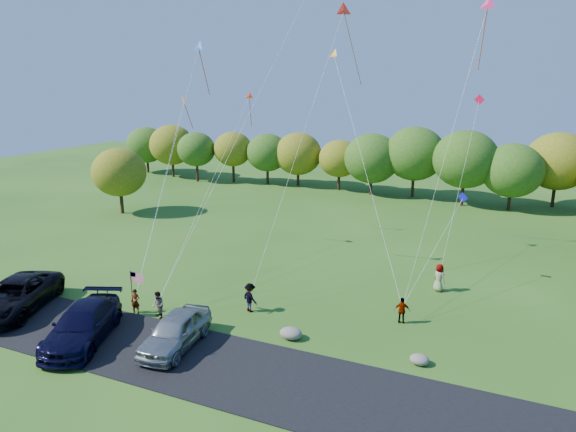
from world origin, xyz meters
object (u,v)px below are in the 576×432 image
flyer_a (135,301)px  trash_barrel (50,287)px  flyer_d (402,311)px  flyer_b (158,305)px  flyer_e (439,278)px  flyer_c (250,298)px  minivan_dark (15,296)px  minivan_navy (83,325)px  park_bench (39,278)px  minivan_silver (175,331)px

flyer_a → trash_barrel: flyer_a is taller
flyer_a → trash_barrel: bearing=166.6°
flyer_d → flyer_b: bearing=8.4°
flyer_e → flyer_c: bearing=75.4°
minivan_dark → flyer_b: minivan_dark is taller
minivan_navy → flyer_d: bearing=9.2°
flyer_b → flyer_c: bearing=67.1°
park_bench → minivan_navy: bearing=-32.1°
flyer_c → flyer_d: (8.80, 2.15, -0.12)m
flyer_e → trash_barrel: flyer_e is taller
minivan_silver → park_bench: 14.04m
flyer_a → park_bench: bearing=162.7°
minivan_navy → trash_barrel: size_ratio=7.23×
flyer_c → park_bench: size_ratio=1.00×
minivan_navy → minivan_silver: (4.94, 1.48, -0.04)m
flyer_d → trash_barrel: size_ratio=1.76×
flyer_d → flyer_e: flyer_e is taller
minivan_dark → flyer_e: 26.87m
flyer_a → trash_barrel: size_ratio=1.70×
minivan_navy → flyer_a: bearing=64.9°
flyer_d → flyer_e: 5.86m
flyer_a → flyer_b: (1.66, 0.02, 0.06)m
flyer_d → park_bench: size_ratio=0.87×
flyer_d → park_bench: flyer_d is taller
minivan_silver → flyer_a: (-4.70, 2.48, -0.20)m
minivan_silver → flyer_c: 5.70m
minivan_navy → park_bench: bearing=130.0°
flyer_a → flyer_e: (16.32, 10.88, 0.18)m
flyer_b → park_bench: bearing=-150.0°
minivan_navy → flyer_e: size_ratio=3.42×
flyer_c → flyer_d: bearing=-142.4°
flyer_d → trash_barrel: flyer_d is taller
flyer_b → park_bench: 10.65m
flyer_c → trash_barrel: flyer_c is taller
flyer_c → flyer_e: size_ratio=0.95×
minivan_silver → trash_barrel: size_ratio=5.93×
park_bench → minivan_silver: bearing=-17.1°
minivan_navy → park_bench: 9.92m
minivan_silver → flyer_c: bearing=67.9°
flyer_b → trash_barrel: 8.87m
flyer_b → flyer_d: flyer_b is taller
minivan_dark → minivan_silver: bearing=-19.0°
minivan_navy → flyer_d: (15.27, 9.11, -0.21)m
minivan_silver → park_bench: bearing=160.2°
minivan_silver → flyer_a: size_ratio=3.48×
minivan_navy → flyer_d: 17.79m
minivan_dark → flyer_e: bearing=10.1°
flyer_e → minivan_silver: bearing=86.4°
minivan_silver → flyer_b: minivan_silver is taller
trash_barrel → minivan_navy: bearing=-30.2°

